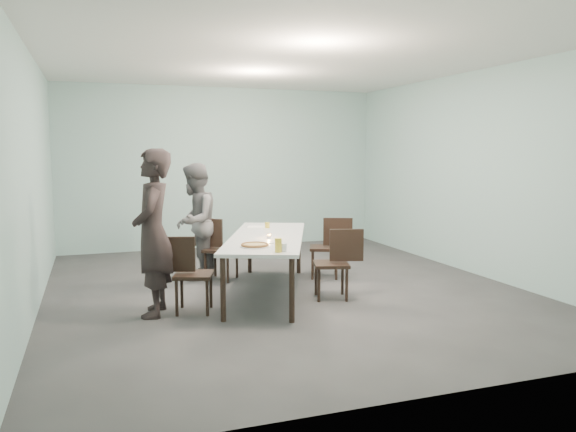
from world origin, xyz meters
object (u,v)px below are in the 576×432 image
object	(u,v)px
chair_far_left	(216,245)
diner_near	(153,233)
beer_glass	(278,245)
water_tumbler	(283,247)
amber_tumbler	(267,225)
pizza	(255,245)
side_plate	(272,242)
tealight	(269,237)
chair_near_right	(338,259)
diner_far	(195,221)
chair_near_left	(187,269)
chair_far_right	(330,243)
table	(267,240)

from	to	relation	value
chair_far_left	diner_near	distance (m)	1.85
beer_glass	water_tumbler	bearing A→B (deg)	18.26
diner_near	amber_tumbler	size ratio (longest dim) A/B	23.24
diner_near	pizza	bearing A→B (deg)	90.84
pizza	side_plate	xyz separation A→B (m)	(0.26, 0.20, -0.01)
chair_far_left	tealight	xyz separation A→B (m)	(0.42, -1.20, 0.27)
chair_near_right	chair_far_left	bearing A→B (deg)	-35.39
diner_far	pizza	bearing A→B (deg)	38.10
chair_near_right	pizza	size ratio (longest dim) A/B	2.56
chair_near_left	diner_far	distance (m)	1.73
diner_near	beer_glass	xyz separation A→B (m)	(1.25, -0.65, -0.10)
pizza	beer_glass	size ratio (longest dim) A/B	2.27
chair_far_right	amber_tumbler	size ratio (longest dim) A/B	10.88
beer_glass	chair_near_right	bearing A→B (deg)	32.23
table	tealight	xyz separation A→B (m)	(-0.04, -0.20, 0.08)
diner_near	diner_far	bearing A→B (deg)	168.88
chair_near_right	side_plate	bearing A→B (deg)	16.80
chair_far_right	beer_glass	bearing A→B (deg)	74.51
beer_glass	pizza	bearing A→B (deg)	109.71
side_plate	tealight	xyz separation A→B (m)	(0.07, 0.33, 0.02)
diner_far	beer_glass	distance (m)	2.34
side_plate	chair_far_left	bearing A→B (deg)	102.78
tealight	amber_tumbler	world-z (taller)	amber_tumbler
diner_far	chair_near_left	bearing A→B (deg)	14.29
chair_far_right	chair_near_right	bearing A→B (deg)	93.89
table	diner_near	xyz separation A→B (m)	(-1.47, -0.48, 0.24)
chair_near_right	beer_glass	xyz separation A→B (m)	(-0.98, -0.62, 0.32)
pizza	amber_tumbler	xyz separation A→B (m)	(0.59, 1.43, 0.02)
water_tumbler	diner_far	bearing A→B (deg)	103.78
diner_far	amber_tumbler	world-z (taller)	diner_far
beer_glass	tealight	world-z (taller)	beer_glass
diner_far	amber_tumbler	xyz separation A→B (m)	(0.94, -0.45, -0.04)
chair_near_left	pizza	xyz separation A→B (m)	(0.74, -0.23, 0.27)
chair_near_left	side_plate	xyz separation A→B (m)	(1.00, -0.03, 0.25)
pizza	chair_far_left	bearing A→B (deg)	92.76
chair_near_left	amber_tumbler	bearing A→B (deg)	60.21
chair_near_left	amber_tumbler	xyz separation A→B (m)	(1.33, 1.20, 0.29)
chair_far_left	chair_near_right	world-z (taller)	same
chair_far_left	beer_glass	bearing A→B (deg)	-47.78
amber_tumbler	diner_far	bearing A→B (deg)	154.32
diner_near	pizza	size ratio (longest dim) A/B	5.47
chair_far_right	tealight	distance (m)	1.43
chair_near_left	chair_far_right	xyz separation A→B (m)	(2.24, 1.08, 0.00)
water_tumbler	tealight	world-z (taller)	water_tumbler
chair_near_right	pizza	distance (m)	1.18
diner_near	amber_tumbler	distance (m)	2.07
chair_near_right	amber_tumbler	size ratio (longest dim) A/B	10.88
water_tumbler	chair_near_left	bearing A→B (deg)	146.81
diner_far	beer_glass	xyz separation A→B (m)	(0.50, -2.29, -0.00)
chair_far_left	pizza	distance (m)	1.75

